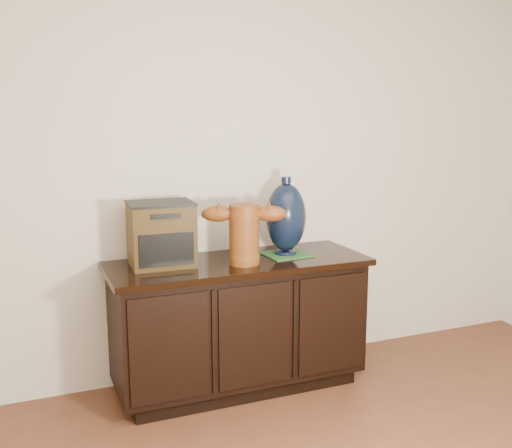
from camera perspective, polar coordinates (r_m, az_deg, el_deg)
name	(u,v)px	position (r m, az deg, el deg)	size (l,w,h in m)	color
sideboard	(239,323)	(3.47, -1.67, -9.39)	(1.46, 0.56, 0.75)	black
terracotta_vessel	(244,231)	(3.24, -1.13, -0.65)	(0.46, 0.24, 0.33)	brown
tv_radio	(161,234)	(3.26, -9.00, -0.94)	(0.36, 0.29, 0.35)	#39270E
green_mat	(286,254)	(3.49, 2.83, -2.89)	(0.24, 0.24, 0.01)	#2A5928
lamp_base	(286,218)	(3.44, 2.86, 0.61)	(0.25, 0.25, 0.45)	black
spray_can	(183,243)	(3.44, -7.01, -1.83)	(0.06, 0.06, 0.17)	#601011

